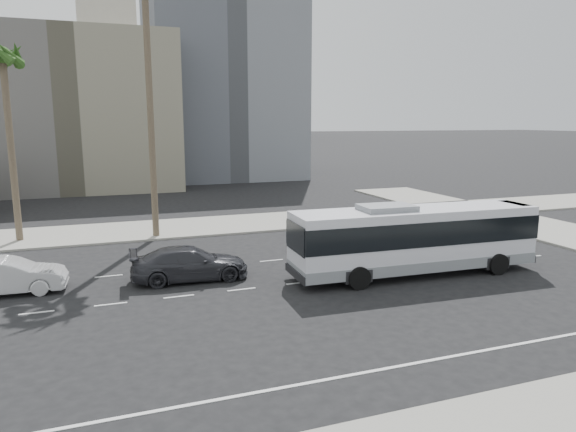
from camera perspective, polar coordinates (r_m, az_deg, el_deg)
name	(u,v)px	position (r m, az deg, el deg)	size (l,w,h in m)	color
ground	(299,283)	(26.21, 1.25, -7.41)	(700.00, 700.00, 0.00)	black
sidewalk_north	(227,224)	(40.58, -6.69, -0.93)	(120.00, 7.00, 0.15)	gray
midrise_beige_west	(71,113)	(68.31, -22.85, 10.47)	(24.00, 18.00, 18.00)	#636059
midrise_gray_center	(221,86)	(77.31, -7.42, 14.06)	(20.00, 20.00, 26.00)	#585B64
civic_tower	(109,56)	(275.06, -19.19, 16.34)	(42.00, 42.00, 129.00)	beige
highrise_right	(213,64)	(260.34, -8.22, 16.31)	(26.00, 26.00, 70.00)	#5A5C62
highrise_far	(247,80)	(294.88, -4.53, 14.71)	(22.00, 22.00, 60.00)	#5A5C62
city_bus	(415,237)	(28.01, 13.81, -2.30)	(13.38, 3.48, 3.81)	silver
car_a	(190,263)	(27.01, -10.79, -5.16)	(5.92, 2.41, 1.72)	#2E2E33
car_b	(7,276)	(27.75, -28.57, -5.86)	(5.18, 1.81, 1.71)	silver
palm_mid	(2,59)	(38.60, -28.98, 14.89)	(4.26, 4.26, 13.19)	brown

